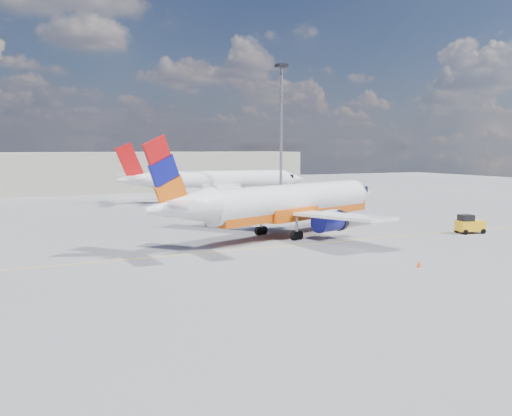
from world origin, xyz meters
name	(u,v)px	position (x,y,z in m)	size (l,w,h in m)	color
ground	(297,252)	(0.00, 0.00, 0.00)	(240.00, 240.00, 0.00)	slate
taxi_line	(281,246)	(0.00, 3.00, 0.01)	(70.00, 0.15, 0.01)	yellow
terminal_main	(137,172)	(5.00, 75.00, 4.00)	(70.00, 14.00, 8.00)	#B5AF9C
main_jet	(285,203)	(3.21, 8.12, 3.36)	(33.02, 25.00, 10.07)	white
second_jet	(218,182)	(11.37, 45.94, 3.27)	(32.36, 25.39, 9.80)	white
gse_tug	(469,224)	(21.58, 1.39, 0.94)	(3.01, 2.16, 1.98)	black
traffic_cone	(419,264)	(4.84, -9.73, 0.28)	(0.42, 0.42, 0.58)	white
floodlight_mast	(281,121)	(18.99, 38.14, 13.18)	(1.60, 1.60, 21.98)	gray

